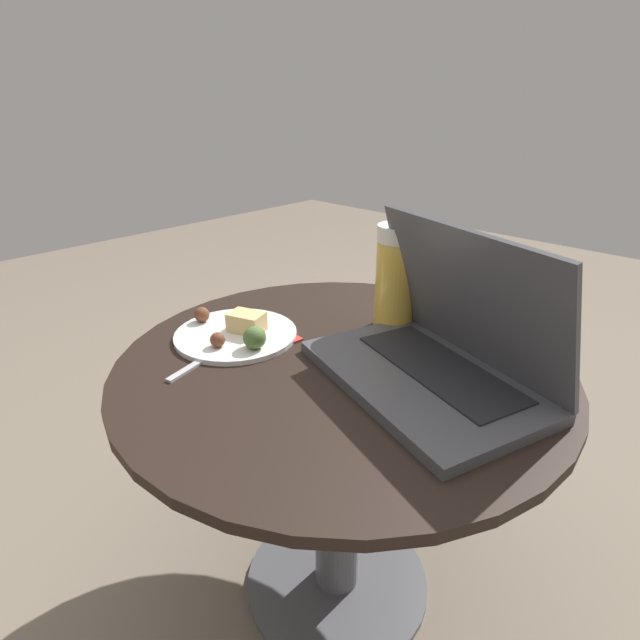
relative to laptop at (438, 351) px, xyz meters
The scene contains 7 objects.
ground_plane 0.61m from the laptop, 161.49° to the right, with size 6.00×6.00×0.00m, color #726656.
table 0.25m from the laptop, 161.49° to the right, with size 0.75×0.75×0.54m.
napkin 0.34m from the laptop, 164.31° to the right, with size 0.16×0.12×0.00m.
laptop is the anchor object (origin of this frame).
beer_glass 0.20m from the laptop, 145.08° to the left, with size 0.08×0.08×0.20m.
snack_plate 0.36m from the laptop, 160.34° to the right, with size 0.22×0.22×0.05m.
fork 0.37m from the laptop, 148.35° to the right, with size 0.06×0.17×0.00m.
Camera 1 is at (0.48, -0.56, 0.94)m, focal length 28.00 mm.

